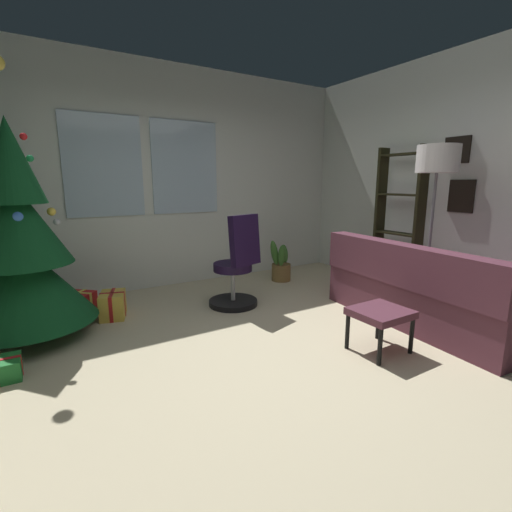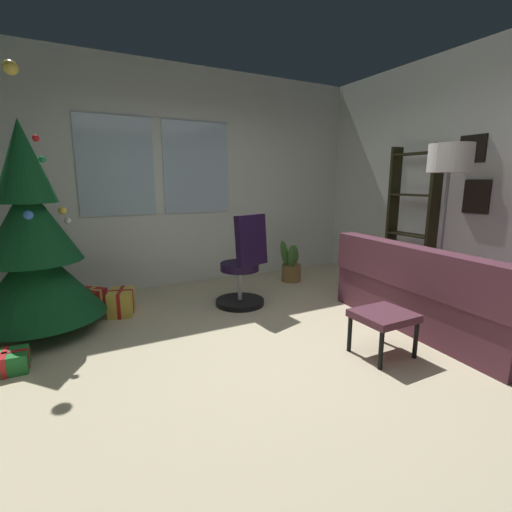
{
  "view_description": "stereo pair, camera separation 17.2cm",
  "coord_description": "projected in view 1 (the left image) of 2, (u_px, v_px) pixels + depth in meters",
  "views": [
    {
      "loc": [
        -1.65,
        -2.23,
        1.4
      ],
      "look_at": [
        -0.22,
        0.12,
        0.84
      ],
      "focal_mm": 25.31,
      "sensor_mm": 36.0,
      "label": 1
    },
    {
      "loc": [
        -1.5,
        -2.31,
        1.4
      ],
      "look_at": [
        -0.22,
        0.12,
        0.84
      ],
      "focal_mm": 25.31,
      "sensor_mm": 36.0,
      "label": 2
    }
  ],
  "objects": [
    {
      "name": "ground_plane",
      "position": [
        286.0,
        360.0,
        3.0
      ],
      "size": [
        5.12,
        5.04,
        0.1
      ],
      "primitive_type": "cube",
      "color": "beige"
    },
    {
      "name": "wall_back_with_windows",
      "position": [
        174.0,
        178.0,
        4.84
      ],
      "size": [
        5.12,
        0.12,
        2.89
      ],
      "color": "silver",
      "rests_on": "ground_plane"
    },
    {
      "name": "wall_right_with_frames",
      "position": [
        477.0,
        178.0,
        4.03
      ],
      "size": [
        0.12,
        5.04,
        2.89
      ],
      "color": "silver",
      "rests_on": "ground_plane"
    },
    {
      "name": "couch",
      "position": [
        446.0,
        295.0,
        3.63
      ],
      "size": [
        1.75,
        2.14,
        0.82
      ],
      "color": "#562B39",
      "rests_on": "ground_plane"
    },
    {
      "name": "footstool",
      "position": [
        380.0,
        316.0,
        2.99
      ],
      "size": [
        0.45,
        0.4,
        0.37
      ],
      "color": "#562B39",
      "rests_on": "ground_plane"
    },
    {
      "name": "holiday_tree",
      "position": [
        22.0,
        252.0,
        3.15
      ],
      "size": [
        1.15,
        1.15,
        2.39
      ],
      "color": "#4C331E",
      "rests_on": "ground_plane"
    },
    {
      "name": "gift_box_red",
      "position": [
        79.0,
        303.0,
        3.91
      ],
      "size": [
        0.38,
        0.38,
        0.24
      ],
      "color": "red",
      "rests_on": "ground_plane"
    },
    {
      "name": "gift_box_gold",
      "position": [
        113.0,
        305.0,
        3.8
      ],
      "size": [
        0.33,
        0.4,
        0.27
      ],
      "color": "gold",
      "rests_on": "ground_plane"
    },
    {
      "name": "office_chair",
      "position": [
        237.0,
        272.0,
        4.07
      ],
      "size": [
        0.56,
        0.58,
        1.06
      ],
      "color": "black",
      "rests_on": "ground_plane"
    },
    {
      "name": "bookshelf",
      "position": [
        398.0,
        229.0,
        4.68
      ],
      "size": [
        0.18,
        0.64,
        1.84
      ],
      "color": "black",
      "rests_on": "ground_plane"
    },
    {
      "name": "floor_lamp",
      "position": [
        437.0,
        168.0,
        3.73
      ],
      "size": [
        0.42,
        0.42,
        1.78
      ],
      "color": "slate",
      "rests_on": "ground_plane"
    },
    {
      "name": "potted_plant",
      "position": [
        281.0,
        266.0,
        5.17
      ],
      "size": [
        0.42,
        0.41,
        0.62
      ],
      "color": "olive",
      "rests_on": "ground_plane"
    }
  ]
}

